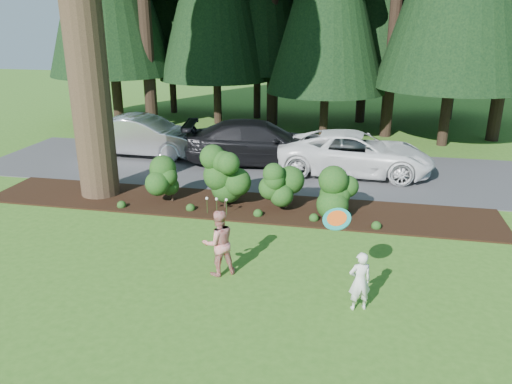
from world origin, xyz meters
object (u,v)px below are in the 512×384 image
adult (219,243)px  car_dark_suv (259,143)px  car_silver_wagon (144,136)px  car_white_suv (355,153)px  child (360,281)px  frisbee (337,219)px

adult → car_dark_suv: bearing=-116.9°
car_silver_wagon → car_dark_suv: size_ratio=0.86×
car_silver_wagon → car_white_suv: size_ratio=0.90×
car_dark_suv → child: car_dark_suv is taller
car_dark_suv → car_white_suv: bearing=-108.7°
frisbee → car_silver_wagon: bearing=129.7°
car_dark_suv → adult: bearing=175.8°
car_dark_suv → frisbee: (3.52, -10.03, 1.09)m
car_dark_suv → frisbee: frisbee is taller
car_silver_wagon → car_white_suv: bearing=-95.1°
car_silver_wagon → frisbee: (8.53, -10.27, 1.11)m
frisbee → car_white_suv: bearing=88.5°
child → frisbee: size_ratio=2.16×
car_white_suv → adult: bearing=162.2°
car_silver_wagon → frisbee: frisbee is taller
car_dark_suv → adult: (0.88, -9.07, -0.10)m
car_white_suv → car_dark_suv: (-3.77, 0.60, 0.07)m
car_silver_wagon → adult: bearing=-147.3°
child → car_dark_suv: bearing=-88.4°
car_white_suv → car_dark_suv: bearing=82.0°
car_silver_wagon → adult: 11.02m
child → adult: 3.28m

